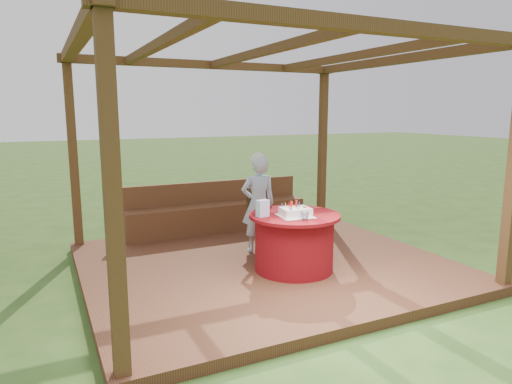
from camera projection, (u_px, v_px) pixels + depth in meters
ground at (264, 269)px, 6.02m from camera, size 60.00×60.00×0.00m
deck at (264, 265)px, 6.01m from camera, size 4.50×4.00×0.12m
pergola at (265, 83)px, 5.59m from camera, size 4.50×4.00×2.72m
bench at (217, 215)px, 7.47m from camera, size 3.00×0.42×0.80m
table at (294, 242)px, 5.61m from camera, size 1.11×1.11×0.71m
chair at (263, 214)px, 6.65m from camera, size 0.49×0.49×0.85m
elderly_woman at (258, 202)px, 6.30m from camera, size 0.52×0.37×1.39m
birthday_cake at (295, 212)px, 5.43m from camera, size 0.42×0.42×0.18m
gift_bag at (263, 208)px, 5.40m from camera, size 0.15×0.12×0.20m
drinking_glass at (305, 216)px, 5.24m from camera, size 0.11×0.11×0.09m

